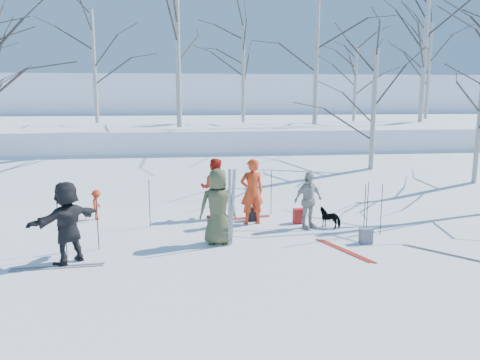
{
  "coord_description": "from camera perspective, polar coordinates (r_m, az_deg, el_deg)",
  "views": [
    {
      "loc": [
        -1.46,
        -10.95,
        3.63
      ],
      "look_at": [
        0.0,
        1.5,
        1.3
      ],
      "focal_mm": 35.0,
      "sensor_mm": 36.0,
      "label": 1
    }
  ],
  "objects": [
    {
      "name": "ski_pair_a",
      "position": [
        13.77,
        -0.13,
        -4.71
      ],
      "size": [
        0.94,
        1.98,
        0.02
      ],
      "primitive_type": null,
      "rotation": [
        0.0,
        0.0,
        1.77
      ],
      "color": "#AF2519",
      "rests_on": "ground"
    },
    {
      "name": "birch_plateau_b",
      "position": [
        24.07,
        -17.34,
        12.99
      ],
      "size": [
        4.33,
        4.33,
        5.32
      ],
      "primitive_type": null,
      "color": "silver",
      "rests_on": "snow_plateau"
    },
    {
      "name": "backpack_red",
      "position": [
        13.39,
        7.19,
        -4.36
      ],
      "size": [
        0.32,
        0.22,
        0.42
      ],
      "primitive_type": "cube",
      "color": "#AF1D1A",
      "rests_on": "ground"
    },
    {
      "name": "ski_pole_f",
      "position": [
        11.11,
        -20.53,
        -5.61
      ],
      "size": [
        0.02,
        0.02,
        1.34
      ],
      "primitive_type": "cylinder",
      "color": "black",
      "rests_on": "ground"
    },
    {
      "name": "far_hill",
      "position": [
        49.0,
        -5.04,
        8.57
      ],
      "size": [
        90.0,
        30.0,
        6.0
      ],
      "primitive_type": "cube",
      "color": "white",
      "rests_on": "ground"
    },
    {
      "name": "ski_pole_j",
      "position": [
        12.63,
        16.85,
        -3.49
      ],
      "size": [
        0.02,
        0.02,
        1.34
      ],
      "primitive_type": "cylinder",
      "color": "black",
      "rests_on": "ground"
    },
    {
      "name": "snow_plateau",
      "position": [
        28.11,
        -3.7,
        5.13
      ],
      "size": [
        70.0,
        18.0,
        2.2
      ],
      "primitive_type": "cube",
      "color": "white",
      "rests_on": "ground"
    },
    {
      "name": "birch_edge_e",
      "position": [
        18.86,
        15.92,
        7.11
      ],
      "size": [
        4.29,
        4.29,
        5.27
      ],
      "primitive_type": null,
      "color": "silver",
      "rests_on": "ground"
    },
    {
      "name": "skier_red_seated",
      "position": [
        14.23,
        -17.04,
        -2.89
      ],
      "size": [
        0.33,
        0.57,
        0.88
      ],
      "primitive_type": "imported",
      "rotation": [
        0.0,
        0.0,
        1.57
      ],
      "color": "red",
      "rests_on": "ground"
    },
    {
      "name": "skier_grey_west",
      "position": [
        10.72,
        -20.31,
        -4.87
      ],
      "size": [
        1.53,
        1.59,
        1.81
      ],
      "primitive_type": "imported",
      "rotation": [
        0.0,
        0.0,
        3.96
      ],
      "color": "black",
      "rests_on": "ground"
    },
    {
      "name": "ski_pole_h",
      "position": [
        14.18,
        3.82,
        -1.55
      ],
      "size": [
        0.02,
        0.02,
        1.34
      ],
      "primitive_type": "cylinder",
      "color": "black",
      "rests_on": "ground"
    },
    {
      "name": "skier_redor_behind",
      "position": [
        13.73,
        -3.11,
        -1.02
      ],
      "size": [
        0.98,
        0.83,
        1.77
      ],
      "primitive_type": "imported",
      "rotation": [
        0.0,
        0.0,
        2.93
      ],
      "color": "#B41D0D",
      "rests_on": "ground"
    },
    {
      "name": "ski_pole_g",
      "position": [
        13.72,
        2.11,
        -1.94
      ],
      "size": [
        0.02,
        0.02,
        1.34
      ],
      "primitive_type": "cylinder",
      "color": "black",
      "rests_on": "ground"
    },
    {
      "name": "birch_plateau_d",
      "position": [
        25.35,
        13.85,
        11.33
      ],
      "size": [
        3.29,
        3.29,
        3.84
      ],
      "primitive_type": null,
      "color": "silver",
      "rests_on": "snow_plateau"
    },
    {
      "name": "skier_cream_east",
      "position": [
        12.8,
        8.3,
        -2.43
      ],
      "size": [
        0.99,
        0.74,
        1.57
      ],
      "primitive_type": "imported",
      "rotation": [
        0.0,
        0.0,
        0.45
      ],
      "color": "beige",
      "rests_on": "ground"
    },
    {
      "name": "dog",
      "position": [
        13.12,
        10.93,
        -4.51
      ],
      "size": [
        0.69,
        0.61,
        0.54
      ],
      "primitive_type": "imported",
      "rotation": [
        0.0,
        0.0,
        4.09
      ],
      "color": "black",
      "rests_on": "ground"
    },
    {
      "name": "birch_plateau_i",
      "position": [
        20.47,
        -7.66,
        17.33
      ],
      "size": [
        6.04,
        6.04,
        7.78
      ],
      "primitive_type": null,
      "color": "silver",
      "rests_on": "snow_plateau"
    },
    {
      "name": "ski_pole_a",
      "position": [
        11.46,
        -21.27,
        -5.18
      ],
      "size": [
        0.02,
        0.02,
        1.34
      ],
      "primitive_type": "cylinder",
      "color": "black",
      "rests_on": "ground"
    },
    {
      "name": "ski_pole_b",
      "position": [
        13.0,
        -10.98,
        -2.83
      ],
      "size": [
        0.02,
        0.02,
        1.34
      ],
      "primitive_type": "cylinder",
      "color": "black",
      "rests_on": "ground"
    },
    {
      "name": "birch_plateau_e",
      "position": [
        28.93,
        22.0,
        12.18
      ],
      "size": [
        4.3,
        4.3,
        5.29
      ],
      "primitive_type": null,
      "color": "silver",
      "rests_on": "snow_plateau"
    },
    {
      "name": "birch_edge_c",
      "position": [
        19.42,
        27.12,
        6.01
      ],
      "size": [
        4.08,
        4.08,
        4.98
      ],
      "primitive_type": null,
      "color": "silver",
      "rests_on": "ground"
    },
    {
      "name": "ski_pole_d",
      "position": [
        12.83,
        15.27,
        -3.19
      ],
      "size": [
        0.02,
        0.02,
        1.34
      ],
      "primitive_type": "cylinder",
      "color": "black",
      "rests_on": "ground"
    },
    {
      "name": "ski_pole_i",
      "position": [
        11.45,
        -16.98,
        -4.92
      ],
      "size": [
        0.02,
        0.02,
        1.34
      ],
      "primitive_type": "cylinder",
      "color": "black",
      "rests_on": "ground"
    },
    {
      "name": "skier_olive_center",
      "position": [
        11.34,
        -2.69,
        -3.25
      ],
      "size": [
        0.91,
        0.6,
        1.86
      ],
      "primitive_type": "imported",
      "rotation": [
        0.0,
        0.0,
        3.15
      ],
      "color": "#444B2D",
      "rests_on": "ground"
    },
    {
      "name": "ski_pole_e",
      "position": [
        11.85,
        -1.95,
        -3.94
      ],
      "size": [
        0.02,
        0.02,
        1.34
      ],
      "primitive_type": "cylinder",
      "color": "black",
      "rests_on": "ground"
    },
    {
      "name": "upright_ski_left",
      "position": [
        11.11,
        -1.29,
        -3.43
      ],
      "size": [
        0.07,
        0.16,
        1.9
      ],
      "primitive_type": "cube",
      "rotation": [
        0.07,
        0.0,
        0.01
      ],
      "color": "silver",
      "rests_on": "ground"
    },
    {
      "name": "backpack_dark",
      "position": [
        13.55,
        1.64,
        -4.14
      ],
      "size": [
        0.34,
        0.24,
        0.4
      ],
      "primitive_type": "cube",
      "color": "black",
      "rests_on": "ground"
    },
    {
      "name": "ski_pair_b",
      "position": [
        11.81,
        23.84,
        -8.25
      ],
      "size": [
        2.08,
        2.1,
        0.02
      ],
      "primitive_type": null,
      "rotation": [
        0.0,
        0.0,
        0.71
      ],
      "color": "silver",
      "rests_on": "ground"
    },
    {
      "name": "ski_pair_c",
      "position": [
        10.78,
        -21.34,
        -9.84
      ],
      "size": [
        0.42,
        1.92,
        0.02
      ],
      "primitive_type": null,
      "rotation": [
        0.0,
        0.0,
        1.63
      ],
      "color": "silver",
      "rests_on": "ground"
    },
    {
      "name": "skier_red_north",
      "position": [
        13.08,
        1.46,
        -1.41
      ],
      "size": [
        0.73,
        0.53,
        1.85
      ],
      "primitive_type": "imported",
      "rotation": [
        0.0,
        0.0,
        3.28
      ],
      "color": "red",
      "rests_on": "ground"
    },
    {
      "name": "birch_plateau_c",
      "position": [
        25.49,
        21.65,
        15.07
      ],
      "size": [
        5.87,
        5.87,
        7.53
      ],
      "primitive_type": null,
      "color": "silver",
      "rests_on": "snow_plateau"
    },
    {
      "name": "ski_pole_c",
      "position": [
        12.53,
        14.96,
        -3.5
      ],
      "size": [
        0.02,
        0.02,
        1.34
      ],
      "primitive_type": "cylinder",
      "color": "black",
      "rests_on": "ground"
    },
    {
      "name": "snow_ramp",
      "position": [
        18.34,
        -2.0,
        -0.42
      ],
      "size": [
        70.0,
        9.49,
        4.12
      ],
      "primitive_type": "cube",
      "rotation": [
        0.3,
        0.0,
        0.0
      ],
      "color": "white",
      "rests_on": "ground"
    },
    {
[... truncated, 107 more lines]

